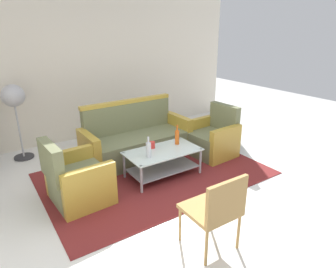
% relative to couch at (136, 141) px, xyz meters
% --- Properties ---
extents(ground_plane, '(14.00, 14.00, 0.00)m').
position_rel_couch_xyz_m(ground_plane, '(-0.12, -1.50, -0.32)').
color(ground_plane, white).
extents(wall_back, '(6.52, 0.12, 2.80)m').
position_rel_couch_xyz_m(wall_back, '(-0.12, 1.56, 1.08)').
color(wall_back, silver).
rests_on(wall_back, ground).
extents(rug, '(3.25, 2.14, 0.01)m').
position_rel_couch_xyz_m(rug, '(-0.04, -0.67, -0.31)').
color(rug, maroon).
rests_on(rug, ground).
extents(couch, '(1.81, 0.78, 0.96)m').
position_rel_couch_xyz_m(couch, '(0.00, 0.00, 0.00)').
color(couch, '#6B704C').
rests_on(couch, rug).
extents(armchair_left, '(0.74, 0.80, 0.85)m').
position_rel_couch_xyz_m(armchair_left, '(-1.25, -0.74, -0.03)').
color(armchair_left, '#6B704C').
rests_on(armchair_left, rug).
extents(armchair_right, '(0.74, 0.80, 0.85)m').
position_rel_couch_xyz_m(armchair_right, '(1.17, -0.59, -0.03)').
color(armchair_right, '#6B704C').
rests_on(armchair_right, rug).
extents(coffee_table, '(1.10, 0.60, 0.40)m').
position_rel_couch_xyz_m(coffee_table, '(0.03, -0.78, -0.04)').
color(coffee_table, silver).
rests_on(coffee_table, rug).
extents(bottle_clear, '(0.07, 0.07, 0.30)m').
position_rel_couch_xyz_m(bottle_clear, '(-0.25, -0.85, 0.21)').
color(bottle_clear, silver).
rests_on(bottle_clear, coffee_table).
extents(bottle_orange, '(0.07, 0.07, 0.31)m').
position_rel_couch_xyz_m(bottle_orange, '(0.35, -0.68, 0.21)').
color(bottle_orange, '#D85919').
rests_on(bottle_orange, coffee_table).
extents(cup, '(0.08, 0.08, 0.10)m').
position_rel_couch_xyz_m(cup, '(-0.05, -0.61, 0.14)').
color(cup, red).
rests_on(cup, coffee_table).
extents(pedestal_fan, '(0.36, 0.36, 1.27)m').
position_rel_couch_xyz_m(pedestal_fan, '(-1.61, 1.10, 0.70)').
color(pedestal_fan, '#2D2D33').
rests_on(pedestal_fan, ground).
extents(wicker_chair, '(0.48, 0.48, 0.84)m').
position_rel_couch_xyz_m(wicker_chair, '(-0.40, -2.38, 0.18)').
color(wicker_chair, '#AD844C').
rests_on(wicker_chair, ground).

